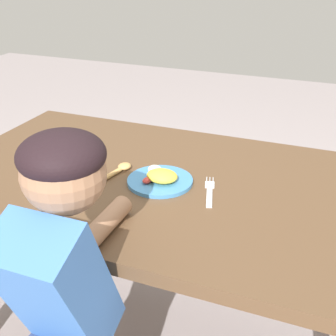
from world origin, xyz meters
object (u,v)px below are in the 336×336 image
object	(u,v)px
person	(62,331)
plate	(160,179)
spoon	(116,171)
fork	(210,192)

from	to	relation	value
person	plate	bearing A→B (deg)	86.79
spoon	plate	bearing A→B (deg)	-79.79
plate	fork	bearing A→B (deg)	-0.58
spoon	person	distance (m)	0.55
spoon	person	size ratio (longest dim) A/B	0.18
fork	spoon	bearing A→B (deg)	72.64
person	fork	bearing A→B (deg)	70.06
plate	fork	xyz separation A→B (m)	(0.16, -0.00, -0.01)
fork	plate	bearing A→B (deg)	73.56
fork	spoon	size ratio (longest dim) A/B	0.97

